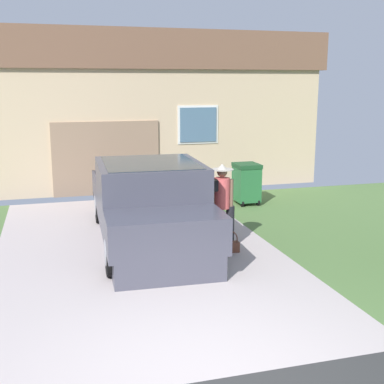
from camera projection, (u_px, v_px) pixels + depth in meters
The scene contains 5 objects.
pickup_truck at pixel (150, 207), 9.92m from camera, with size 2.17×5.41×1.65m.
person_with_hat at pixel (222, 203), 9.62m from camera, with size 0.50×0.43×1.65m.
handbag at pixel (229, 246), 9.52m from camera, with size 0.39×0.14×0.42m.
house_with_garage at pixel (148, 107), 16.94m from camera, with size 10.10×5.40×4.62m.
wheeled_trash_bin at pixel (247, 182), 13.26m from camera, with size 0.60×0.72×1.07m.
Camera 1 is at (-1.50, -4.66, 3.12)m, focal length 47.40 mm.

